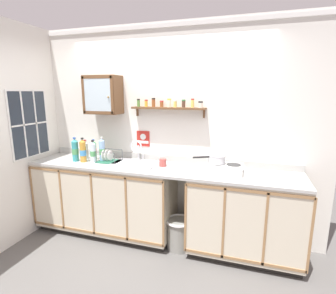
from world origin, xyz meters
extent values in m
plane|color=#565451|center=(0.00, 0.00, 0.00)|extent=(6.34, 6.34, 0.00)
cube|color=silver|center=(0.00, 0.76, 1.34)|extent=(3.94, 0.05, 2.67)
cube|color=white|center=(0.00, 0.73, 2.62)|extent=(3.94, 0.02, 0.05)
cube|color=black|center=(-0.74, 0.46, 0.04)|extent=(1.78, 0.54, 0.08)
cube|color=beige|center=(-0.74, 0.43, 0.51)|extent=(1.82, 0.60, 0.86)
cube|color=#997047|center=(-0.74, 0.13, 0.90)|extent=(1.82, 0.01, 0.03)
cube|color=#997047|center=(-0.74, 0.13, 0.13)|extent=(1.82, 0.01, 0.03)
cube|color=#997047|center=(-1.65, 0.13, 0.51)|extent=(0.02, 0.01, 0.79)
cube|color=#997047|center=(-1.19, 0.13, 0.51)|extent=(0.02, 0.01, 0.79)
cube|color=#997047|center=(-0.74, 0.13, 0.51)|extent=(0.02, 0.01, 0.79)
cube|color=#997047|center=(-0.28, 0.13, 0.51)|extent=(0.02, 0.01, 0.79)
cube|color=#997047|center=(0.17, 0.13, 0.51)|extent=(0.02, 0.01, 0.79)
cube|color=black|center=(1.04, 0.46, 0.04)|extent=(1.20, 0.54, 0.08)
cube|color=beige|center=(1.04, 0.43, 0.51)|extent=(1.22, 0.60, 0.86)
cube|color=#997047|center=(1.04, 0.13, 0.90)|extent=(1.22, 0.01, 0.03)
cube|color=#997047|center=(1.04, 0.13, 0.13)|extent=(1.22, 0.01, 0.03)
cube|color=#997047|center=(0.42, 0.13, 0.51)|extent=(0.02, 0.01, 0.79)
cube|color=#997047|center=(0.83, 0.13, 0.51)|extent=(0.02, 0.01, 0.79)
cube|color=#997047|center=(1.24, 0.13, 0.51)|extent=(0.02, 0.01, 0.79)
cube|color=#997047|center=(1.65, 0.13, 0.51)|extent=(0.02, 0.01, 0.79)
cube|color=#B2B2AD|center=(0.00, 0.43, 0.95)|extent=(3.30, 0.63, 0.03)
cube|color=#B2B2AD|center=(0.00, 0.72, 1.01)|extent=(3.30, 0.02, 0.08)
cube|color=silver|center=(-0.32, 0.45, 0.97)|extent=(0.56, 0.40, 0.01)
cube|color=slate|center=(-0.32, 0.45, 0.84)|extent=(0.47, 0.33, 0.01)
cube|color=slate|center=(-0.32, 0.62, 0.90)|extent=(0.47, 0.01, 0.14)
cube|color=slate|center=(-0.32, 0.28, 0.90)|extent=(0.47, 0.01, 0.14)
cylinder|color=#4C4C51|center=(-0.32, 0.45, 0.84)|extent=(0.04, 0.04, 0.01)
cylinder|color=silver|center=(-0.36, 0.67, 0.98)|extent=(0.05, 0.05, 0.02)
cylinder|color=silver|center=(-0.36, 0.67, 1.08)|extent=(0.02, 0.02, 0.17)
torus|color=silver|center=(-0.36, 0.60, 1.16)|extent=(0.16, 0.02, 0.16)
cylinder|color=silver|center=(-0.30, 0.67, 1.01)|extent=(0.02, 0.02, 0.06)
cube|color=silver|center=(0.79, 0.46, 1.01)|extent=(0.40, 0.32, 0.09)
cylinder|color=#2D2D2D|center=(0.70, 0.48, 1.06)|extent=(0.16, 0.16, 0.01)
cylinder|color=#2D2D2D|center=(0.89, 0.48, 1.06)|extent=(0.16, 0.16, 0.01)
cylinder|color=black|center=(0.70, 0.32, 1.01)|extent=(0.03, 0.02, 0.03)
cylinder|color=black|center=(0.89, 0.32, 1.01)|extent=(0.03, 0.02, 0.03)
cylinder|color=silver|center=(0.70, 0.48, 1.11)|extent=(0.19, 0.19, 0.09)
torus|color=silver|center=(0.70, 0.48, 1.15)|extent=(0.20, 0.20, 0.01)
cylinder|color=black|center=(0.53, 0.40, 1.14)|extent=(0.17, 0.10, 0.02)
cylinder|color=gold|center=(-0.99, 0.37, 1.10)|extent=(0.08, 0.08, 0.26)
cone|color=gold|center=(-0.99, 0.37, 1.25)|extent=(0.08, 0.08, 0.04)
cylinder|color=#262626|center=(-0.99, 0.37, 1.27)|extent=(0.04, 0.04, 0.02)
cylinder|color=#3F8CCC|center=(-0.99, 0.37, 1.09)|extent=(0.08, 0.08, 0.07)
cylinder|color=teal|center=(-1.11, 0.37, 1.10)|extent=(0.08, 0.08, 0.26)
cone|color=teal|center=(-1.11, 0.37, 1.24)|extent=(0.08, 0.08, 0.04)
cylinder|color=#2D59B2|center=(-1.11, 0.37, 1.27)|extent=(0.04, 0.04, 0.02)
cylinder|color=#4C9959|center=(-1.11, 0.37, 1.10)|extent=(0.08, 0.08, 0.07)
cylinder|color=silver|center=(-0.86, 0.39, 1.09)|extent=(0.07, 0.07, 0.23)
cone|color=silver|center=(-0.86, 0.39, 1.22)|extent=(0.07, 0.07, 0.03)
cylinder|color=#262626|center=(-0.86, 0.39, 1.25)|extent=(0.03, 0.03, 0.02)
cylinder|color=#4C9959|center=(-0.86, 0.39, 1.08)|extent=(0.08, 0.08, 0.07)
cylinder|color=#8CB7E0|center=(-0.78, 0.47, 1.10)|extent=(0.07, 0.07, 0.27)
cone|color=#8CB7E0|center=(-0.78, 0.47, 1.25)|extent=(0.07, 0.07, 0.03)
cylinder|color=white|center=(-0.78, 0.47, 1.28)|extent=(0.03, 0.03, 0.02)
cylinder|color=#4C9959|center=(-0.78, 0.47, 1.10)|extent=(0.08, 0.08, 0.07)
cylinder|color=white|center=(-1.05, 0.51, 1.07)|extent=(0.07, 0.07, 0.21)
cone|color=white|center=(-1.05, 0.51, 1.19)|extent=(0.07, 0.07, 0.03)
cylinder|color=red|center=(-1.05, 0.51, 1.22)|extent=(0.03, 0.03, 0.02)
cylinder|color=white|center=(-1.05, 0.51, 1.06)|extent=(0.07, 0.07, 0.06)
cylinder|color=#4CB266|center=(-0.93, 0.51, 1.08)|extent=(0.07, 0.07, 0.22)
cone|color=#4CB266|center=(-0.93, 0.51, 1.21)|extent=(0.07, 0.07, 0.03)
cylinder|color=#2D59B2|center=(-0.93, 0.51, 1.23)|extent=(0.03, 0.03, 0.02)
cylinder|color=#D84C3F|center=(-0.93, 0.51, 1.09)|extent=(0.07, 0.07, 0.06)
cube|color=#26664C|center=(-0.67, 0.47, 0.97)|extent=(0.29, 0.22, 0.01)
cylinder|color=#4C4F54|center=(-0.80, 0.36, 1.05)|extent=(0.01, 0.01, 0.13)
cylinder|color=#4C4F54|center=(-0.54, 0.36, 1.05)|extent=(0.01, 0.01, 0.13)
cylinder|color=#4C4F54|center=(-0.80, 0.57, 1.05)|extent=(0.01, 0.01, 0.13)
cylinder|color=#4C4F54|center=(-0.54, 0.57, 1.05)|extent=(0.01, 0.01, 0.13)
cylinder|color=#4C4F54|center=(-0.67, 0.36, 1.11)|extent=(0.26, 0.01, 0.01)
cylinder|color=#4C4F54|center=(-0.67, 0.57, 1.11)|extent=(0.26, 0.01, 0.01)
cylinder|color=white|center=(-0.74, 0.47, 1.06)|extent=(0.01, 0.14, 0.14)
cylinder|color=white|center=(-0.70, 0.47, 1.06)|extent=(0.01, 0.14, 0.14)
cylinder|color=white|center=(-0.66, 0.47, 1.06)|extent=(0.01, 0.13, 0.13)
cylinder|color=#B24C47|center=(0.05, 0.48, 1.02)|extent=(0.09, 0.09, 0.10)
torus|color=#B24C47|center=(0.03, 0.53, 1.02)|extent=(0.03, 0.07, 0.07)
cube|color=brown|center=(-0.80, 0.60, 1.81)|extent=(0.45, 0.26, 0.48)
cube|color=silver|center=(-0.80, 0.46, 1.81)|extent=(0.37, 0.01, 0.40)
cube|color=brown|center=(-1.00, 0.46, 1.81)|extent=(0.04, 0.01, 0.45)
cube|color=brown|center=(-0.59, 0.46, 1.81)|extent=(0.04, 0.01, 0.45)
cube|color=brown|center=(-0.80, 0.46, 2.03)|extent=(0.42, 0.01, 0.04)
cube|color=brown|center=(-0.80, 0.46, 1.60)|extent=(0.42, 0.01, 0.04)
sphere|color=olive|center=(-0.64, 0.45, 1.79)|extent=(0.02, 0.02, 0.02)
cube|color=brown|center=(0.06, 0.66, 1.66)|extent=(0.93, 0.14, 0.02)
cube|color=brown|center=(-0.38, 0.72, 1.60)|extent=(0.02, 0.03, 0.10)
cube|color=brown|center=(0.50, 0.72, 1.60)|extent=(0.02, 0.03, 0.10)
cylinder|color=#598C3F|center=(-0.33, 0.66, 1.71)|extent=(0.04, 0.04, 0.08)
cylinder|color=black|center=(-0.33, 0.66, 1.76)|extent=(0.04, 0.04, 0.02)
cylinder|color=gold|center=(-0.22, 0.65, 1.71)|extent=(0.04, 0.04, 0.07)
cylinder|color=red|center=(-0.22, 0.65, 1.75)|extent=(0.04, 0.04, 0.02)
cylinder|color=brown|center=(-0.13, 0.66, 1.72)|extent=(0.04, 0.04, 0.09)
cylinder|color=black|center=(-0.13, 0.66, 1.77)|extent=(0.05, 0.05, 0.02)
cylinder|color=brown|center=(-0.03, 0.68, 1.70)|extent=(0.04, 0.04, 0.06)
cylinder|color=red|center=(-0.03, 0.68, 1.74)|extent=(0.05, 0.05, 0.02)
cylinder|color=silver|center=(0.07, 0.66, 1.71)|extent=(0.05, 0.05, 0.09)
cylinder|color=yellow|center=(0.07, 0.66, 1.76)|extent=(0.05, 0.05, 0.02)
cylinder|color=#E0C659|center=(0.15, 0.65, 1.71)|extent=(0.04, 0.04, 0.07)
cylinder|color=white|center=(0.15, 0.65, 1.75)|extent=(0.04, 0.04, 0.02)
cylinder|color=#4C3326|center=(0.26, 0.65, 1.71)|extent=(0.04, 0.04, 0.08)
cylinder|color=#33723F|center=(0.26, 0.65, 1.76)|extent=(0.04, 0.04, 0.02)
cylinder|color=#E0C659|center=(0.36, 0.67, 1.71)|extent=(0.04, 0.04, 0.09)
cylinder|color=red|center=(0.36, 0.67, 1.77)|extent=(0.04, 0.04, 0.02)
cylinder|color=silver|center=(0.46, 0.65, 1.70)|extent=(0.05, 0.05, 0.06)
cylinder|color=black|center=(0.46, 0.65, 1.74)|extent=(0.05, 0.05, 0.02)
cube|color=#B2261E|center=(-0.31, 0.73, 1.25)|extent=(0.18, 0.01, 0.20)
cube|color=white|center=(-0.31, 0.72, 1.20)|extent=(0.15, 0.00, 0.04)
cylinder|color=white|center=(-0.31, 0.72, 1.27)|extent=(0.08, 0.00, 0.08)
cube|color=#262D38|center=(-1.66, 0.22, 1.45)|extent=(0.01, 0.56, 0.82)
cube|color=white|center=(-1.67, 0.22, 1.45)|extent=(0.02, 0.60, 0.86)
cube|color=white|center=(-1.65, 0.12, 1.45)|extent=(0.01, 0.02, 0.82)
cube|color=white|center=(-1.65, 0.32, 1.45)|extent=(0.01, 0.02, 0.82)
cube|color=white|center=(-1.65, 0.22, 1.45)|extent=(0.01, 0.56, 0.02)
cylinder|color=gray|center=(0.30, 0.34, 0.18)|extent=(0.29, 0.29, 0.36)
torus|color=white|center=(0.30, 0.34, 0.36)|extent=(0.32, 0.32, 0.03)
camera|label=1|loc=(1.03, -2.40, 1.85)|focal=27.83mm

